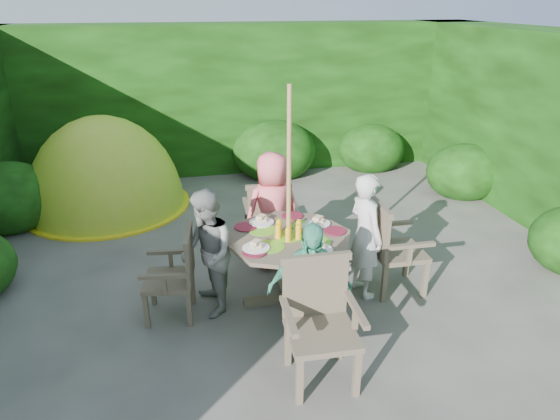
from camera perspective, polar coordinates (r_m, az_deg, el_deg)
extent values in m
plane|color=#4C4A44|center=(5.77, 0.11, -6.90)|extent=(60.00, 60.00, 0.00)
cube|color=black|center=(9.10, -5.32, 12.64)|extent=(9.00, 1.00, 2.50)
cylinder|color=#483E2F|center=(5.06, 0.95, -6.96)|extent=(0.12, 0.12, 0.70)
cube|color=#483E2F|center=(5.23, 0.93, -9.99)|extent=(0.93, 0.10, 0.06)
cube|color=#483E2F|center=(5.23, 0.93, -9.99)|extent=(0.10, 0.93, 0.06)
cylinder|color=#483E2F|center=(4.89, 0.98, -3.20)|extent=(1.28, 1.28, 0.04)
cylinder|color=#62BD20|center=(4.67, -1.22, -4.19)|extent=(0.29, 0.29, 0.00)
cylinder|color=#62BD20|center=(4.77, 4.13, -3.66)|extent=(0.29, 0.29, 0.00)
cylinder|color=#62BD20|center=(5.00, -2.02, -2.29)|extent=(0.29, 0.29, 0.00)
cylinder|color=#62BD20|center=(5.09, 3.00, -1.83)|extent=(0.29, 0.29, 0.00)
cylinder|color=#62BD20|center=(4.88, 0.98, -2.97)|extent=(0.29, 0.29, 0.00)
cylinder|color=white|center=(5.14, 4.34, -1.53)|extent=(0.26, 0.26, 0.01)
cylinder|color=white|center=(5.15, -2.14, -1.39)|extent=(0.26, 0.26, 0.01)
cylinder|color=white|center=(4.63, -2.75, -4.37)|extent=(0.26, 0.26, 0.01)
cylinder|color=white|center=(4.62, 4.47, -4.53)|extent=(0.26, 0.26, 0.01)
cylinder|color=red|center=(4.99, 6.28, -2.38)|extent=(0.23, 0.23, 0.01)
cylinder|color=red|center=(5.30, 1.43, -0.66)|extent=(0.23, 0.23, 0.01)
cylinder|color=red|center=(5.06, -3.96, -1.93)|extent=(0.23, 0.23, 0.01)
cylinder|color=red|center=(4.57, -2.93, -4.82)|extent=(0.23, 0.23, 0.01)
cylinder|color=red|center=(4.52, 4.08, -5.16)|extent=(0.23, 0.23, 0.01)
cylinder|color=green|center=(4.96, 3.40, -2.12)|extent=(0.19, 0.19, 0.06)
cylinder|color=olive|center=(4.73, 1.01, 0.93)|extent=(0.04, 0.04, 2.20)
cube|color=#483E2F|center=(5.38, 13.34, -4.66)|extent=(0.52, 0.54, 0.05)
cube|color=#483E2F|center=(5.40, 16.25, -7.57)|extent=(0.05, 0.05, 0.43)
cube|color=#483E2F|center=(5.75, 14.29, -5.39)|extent=(0.05, 0.05, 0.43)
cube|color=#483E2F|center=(5.23, 11.84, -8.20)|extent=(0.05, 0.05, 0.43)
cube|color=#483E2F|center=(5.58, 10.12, -5.90)|extent=(0.05, 0.05, 0.43)
cube|color=#483E2F|center=(5.17, 11.15, -2.26)|extent=(0.05, 0.53, 0.51)
cube|color=#483E2F|center=(5.08, 14.73, -3.98)|extent=(0.51, 0.06, 0.04)
cube|color=#483E2F|center=(5.51, 12.44, -1.56)|extent=(0.51, 0.06, 0.04)
cube|color=#483E2F|center=(4.95, -12.62, -7.83)|extent=(0.51, 0.53, 0.05)
cube|color=#483E2F|center=(5.25, -14.33, -8.61)|extent=(0.05, 0.05, 0.38)
cube|color=#483E2F|center=(4.92, -15.04, -11.03)|extent=(0.05, 0.05, 0.38)
cube|color=#483E2F|center=(5.19, -9.95, -8.57)|extent=(0.05, 0.05, 0.38)
cube|color=#483E2F|center=(4.86, -10.34, -11.02)|extent=(0.05, 0.05, 0.38)
cube|color=#483E2F|center=(4.80, -10.29, -5.29)|extent=(0.10, 0.47, 0.45)
cube|color=#483E2F|center=(5.06, -12.46, -4.71)|extent=(0.45, 0.10, 0.04)
cube|color=#483E2F|center=(4.66, -13.17, -7.40)|extent=(0.45, 0.10, 0.04)
cube|color=#483E2F|center=(6.07, -1.54, -1.02)|extent=(0.52, 0.50, 0.05)
cube|color=#483E2F|center=(6.37, 0.10, -1.86)|extent=(0.05, 0.05, 0.40)
cube|color=#483E2F|center=(6.32, -3.63, -2.10)|extent=(0.05, 0.05, 0.40)
cube|color=#483E2F|center=(6.00, 0.71, -3.52)|extent=(0.05, 0.05, 0.40)
cube|color=#483E2F|center=(5.95, -3.26, -3.79)|extent=(0.05, 0.05, 0.40)
cube|color=#483E2F|center=(5.76, -1.29, 0.39)|extent=(0.49, 0.07, 0.47)
cube|color=#483E2F|center=(6.02, 0.76, 0.76)|extent=(0.08, 0.48, 0.04)
cube|color=#483E2F|center=(5.97, -3.91, 0.49)|extent=(0.08, 0.48, 0.04)
cube|color=#483E2F|center=(4.06, 4.80, -13.96)|extent=(0.55, 0.53, 0.05)
cube|color=#483E2F|center=(3.99, 2.25, -18.89)|extent=(0.05, 0.05, 0.43)
cube|color=#483E2F|center=(4.09, 8.78, -17.93)|extent=(0.05, 0.05, 0.43)
cube|color=#483E2F|center=(4.33, 0.90, -14.95)|extent=(0.05, 0.05, 0.43)
cube|color=#483E2F|center=(4.42, 6.86, -14.19)|extent=(0.05, 0.05, 0.43)
cube|color=#483E2F|center=(4.10, 4.03, -8.81)|extent=(0.54, 0.06, 0.52)
cube|color=#483E2F|center=(3.89, 1.00, -12.01)|extent=(0.07, 0.52, 0.04)
cube|color=#483E2F|center=(4.01, 8.68, -11.08)|extent=(0.07, 0.52, 0.04)
imported|color=silver|center=(5.14, 9.71, -2.92)|extent=(0.41, 0.54, 1.32)
imported|color=gray|center=(4.83, -8.35, -4.98)|extent=(0.54, 0.66, 1.27)
imported|color=#FF6972|center=(5.62, -0.86, -0.06)|extent=(0.74, 0.57, 1.35)
imported|color=#4AAD88|center=(4.26, 3.41, -9.11)|extent=(0.76, 0.40, 1.23)
ellipsoid|color=#ACCD27|center=(7.91, -18.95, 0.39)|extent=(2.28, 2.28, 2.73)
ellipsoid|color=black|center=(7.21, -19.65, -1.92)|extent=(0.77, 0.42, 0.94)
cylinder|color=yellow|center=(7.91, -18.96, 0.50)|extent=(2.39, 2.39, 0.03)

